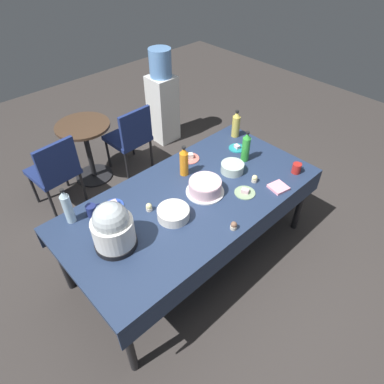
{
  "coord_description": "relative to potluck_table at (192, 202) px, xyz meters",
  "views": [
    {
      "loc": [
        -1.4,
        -1.49,
        2.61
      ],
      "look_at": [
        0.0,
        0.0,
        0.8
      ],
      "focal_mm": 31.52,
      "sensor_mm": 36.0,
      "label": 1
    }
  ],
  "objects": [
    {
      "name": "ground",
      "position": [
        0.0,
        0.0,
        -0.69
      ],
      "size": [
        9.0,
        9.0,
        0.0
      ],
      "primitive_type": "plane",
      "color": "#383330"
    },
    {
      "name": "potluck_table",
      "position": [
        0.0,
        0.0,
        0.0
      ],
      "size": [
        2.2,
        1.1,
        0.75
      ],
      "color": "navy",
      "rests_on": "ground"
    },
    {
      "name": "frosted_layer_cake",
      "position": [
        0.12,
        -0.03,
        0.12
      ],
      "size": [
        0.32,
        0.32,
        0.12
      ],
      "color": "silver",
      "rests_on": "potluck_table"
    },
    {
      "name": "slow_cooker",
      "position": [
        -0.74,
        0.0,
        0.24
      ],
      "size": [
        0.3,
        0.3,
        0.38
      ],
      "color": "black",
      "rests_on": "potluck_table"
    },
    {
      "name": "glass_salad_bowl",
      "position": [
        0.49,
        0.0,
        0.1
      ],
      "size": [
        0.21,
        0.21,
        0.08
      ],
      "primitive_type": "cylinder",
      "color": "#B2C6BC",
      "rests_on": "potluck_table"
    },
    {
      "name": "ceramic_snack_bowl",
      "position": [
        -0.27,
        -0.07,
        0.1
      ],
      "size": [
        0.25,
        0.25,
        0.08
      ],
      "primitive_type": "cylinder",
      "color": "silver",
      "rests_on": "potluck_table"
    },
    {
      "name": "dessert_plate_cobalt",
      "position": [
        -0.53,
        0.35,
        0.07
      ],
      "size": [
        0.16,
        0.16,
        0.05
      ],
      "color": "#2D4CB2",
      "rests_on": "potluck_table"
    },
    {
      "name": "dessert_plate_coral",
      "position": [
        0.35,
        0.4,
        0.08
      ],
      "size": [
        0.18,
        0.18,
        0.06
      ],
      "color": "#E07266",
      "rests_on": "potluck_table"
    },
    {
      "name": "dessert_plate_teal",
      "position": [
        0.8,
        0.21,
        0.07
      ],
      "size": [
        0.16,
        0.16,
        0.04
      ],
      "color": "teal",
      "rests_on": "potluck_table"
    },
    {
      "name": "dessert_plate_sage",
      "position": [
        0.35,
        -0.27,
        0.07
      ],
      "size": [
        0.17,
        0.17,
        0.04
      ],
      "color": "#8CA87F",
      "rests_on": "potluck_table"
    },
    {
      "name": "cupcake_mint",
      "position": [
        -0.02,
        -0.47,
        0.09
      ],
      "size": [
        0.05,
        0.05,
        0.07
      ],
      "color": "beige",
      "rests_on": "potluck_table"
    },
    {
      "name": "cupcake_cocoa",
      "position": [
        0.52,
        -0.23,
        0.09
      ],
      "size": [
        0.05,
        0.05,
        0.07
      ],
      "color": "beige",
      "rests_on": "potluck_table"
    },
    {
      "name": "cupcake_rose",
      "position": [
        -0.35,
        0.11,
        0.09
      ],
      "size": [
        0.05,
        0.05,
        0.07
      ],
      "color": "beige",
      "rests_on": "potluck_table"
    },
    {
      "name": "soda_bottle_water",
      "position": [
        -0.85,
        0.43,
        0.21
      ],
      "size": [
        0.07,
        0.07,
        0.31
      ],
      "color": "silver",
      "rests_on": "potluck_table"
    },
    {
      "name": "soda_bottle_ginger_ale",
      "position": [
        0.96,
        0.37,
        0.19
      ],
      "size": [
        0.08,
        0.08,
        0.29
      ],
      "color": "gold",
      "rests_on": "potluck_table"
    },
    {
      "name": "soda_bottle_lime_soda",
      "position": [
        0.71,
        0.04,
        0.2
      ],
      "size": [
        0.07,
        0.07,
        0.3
      ],
      "color": "green",
      "rests_on": "potluck_table"
    },
    {
      "name": "soda_bottle_orange_juice",
      "position": [
        0.16,
        0.27,
        0.2
      ],
      "size": [
        0.08,
        0.08,
        0.29
      ],
      "color": "orange",
      "rests_on": "potluck_table"
    },
    {
      "name": "coffee_mug_navy",
      "position": [
        -0.7,
        0.37,
        0.11
      ],
      "size": [
        0.12,
        0.08,
        0.1
      ],
      "color": "navy",
      "rests_on": "potluck_table"
    },
    {
      "name": "coffee_mug_red",
      "position": [
        0.9,
        -0.4,
        0.11
      ],
      "size": [
        0.12,
        0.08,
        0.09
      ],
      "color": "#B2231E",
      "rests_on": "potluck_table"
    },
    {
      "name": "paper_napkin_stack",
      "position": [
        0.6,
        -0.42,
        0.07
      ],
      "size": [
        0.17,
        0.17,
        0.02
      ],
      "primitive_type": "cube",
      "rotation": [
        0.0,
        0.0,
        -0.2
      ],
      "color": "pink",
      "rests_on": "potluck_table"
    },
    {
      "name": "maroon_chair_left",
      "position": [
        -0.54,
        1.48,
        -0.2
      ],
      "size": [
        0.47,
        0.47,
        0.85
      ],
      "color": "navy",
      "rests_on": "ground"
    },
    {
      "name": "maroon_chair_right",
      "position": [
        0.4,
        1.48,
        -0.2
      ],
      "size": [
        0.46,
        0.46,
        0.85
      ],
      "color": "navy",
      "rests_on": "ground"
    },
    {
      "name": "round_cafe_table",
      "position": [
        -0.05,
        1.7,
        -0.19
      ],
      "size": [
        0.6,
        0.6,
        0.72
      ],
      "color": "#473323",
      "rests_on": "ground"
    },
    {
      "name": "water_cooler",
      "position": [
        1.15,
        1.78,
        -0.1
      ],
      "size": [
        0.32,
        0.32,
        1.24
      ],
      "color": "silver",
      "rests_on": "ground"
    }
  ]
}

